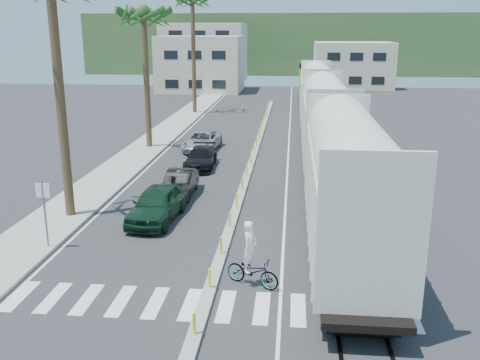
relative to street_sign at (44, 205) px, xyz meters
name	(u,v)px	position (x,y,z in m)	size (l,w,h in m)	color
ground	(214,279)	(7.30, -2.00, -1.97)	(140.00, 140.00, 0.00)	#28282B
sidewalk	(157,139)	(-1.20, 23.00, -1.90)	(3.00, 90.00, 0.15)	gray
rails	(318,136)	(12.30, 26.00, -1.94)	(1.56, 100.00, 0.06)	black
median	(254,155)	(7.30, 17.96, -1.88)	(0.45, 60.00, 0.85)	gray
crosswalk	(205,305)	(7.30, -4.00, -1.97)	(14.00, 2.20, 0.01)	silver
lane_markings	(232,142)	(5.15, 23.00, -1.97)	(9.42, 90.00, 0.01)	silver
freight_train	(322,111)	(12.30, 21.20, 0.93)	(3.00, 60.94, 5.85)	beige
palm_trees	(148,3)	(-0.80, 20.70, 8.84)	(3.50, 37.20, 13.75)	brown
street_sign	(44,205)	(0.00, 0.00, 0.00)	(0.60, 0.08, 3.00)	slate
buildings	(238,58)	(0.89, 69.66, 2.39)	(38.00, 27.00, 10.00)	beige
hillside	(282,44)	(7.30, 98.00, 4.03)	(80.00, 20.00, 12.00)	#385628
car_lead	(157,204)	(3.67, 3.96, -1.14)	(2.31, 5.01, 1.66)	black
car_second	(180,184)	(3.94, 8.00, -1.27)	(1.53, 4.27, 1.40)	black
car_third	(201,158)	(4.01, 14.31, -1.30)	(2.02, 4.66, 1.33)	black
car_rear	(202,141)	(3.21, 19.71, -1.27)	(2.65, 5.20, 1.41)	#B1B4B6
cyclist	(252,266)	(8.74, -2.38, -1.21)	(2.30, 2.62, 2.45)	#9EA0A5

